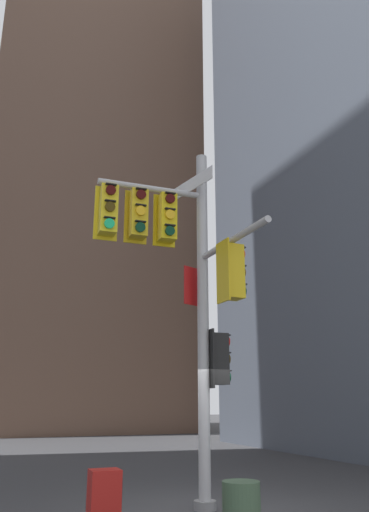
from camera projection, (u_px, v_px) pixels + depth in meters
ground at (205, 510)px, 9.08m from camera, size 120.00×120.00×0.00m
building_mid_block at (86, 178)px, 39.88m from camera, size 14.34×14.34×38.06m
signal_pole_assembly at (184, 276)px, 9.95m from camera, size 2.82×3.31×7.10m
newspaper_box at (104, 504)px, 7.21m from camera, size 0.45×0.36×0.94m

